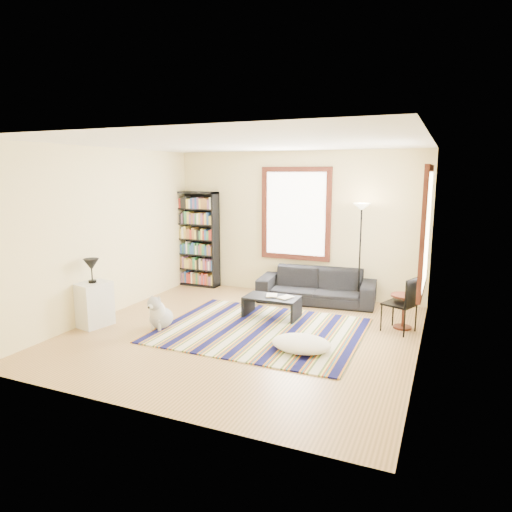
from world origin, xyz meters
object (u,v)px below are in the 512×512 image
at_px(floor_lamp, 360,255).
at_px(side_table, 403,311).
at_px(sofa, 317,286).
at_px(folding_chair, 399,304).
at_px(coffee_table, 272,307).
at_px(dog, 161,311).
at_px(bookshelf, 198,239).
at_px(floor_cushion, 301,344).
at_px(white_cabinet, 94,304).

bearing_deg(floor_lamp, side_table, -48.22).
bearing_deg(sofa, folding_chair, -39.33).
relative_size(coffee_table, folding_chair, 1.05).
distance_m(coffee_table, floor_lamp, 1.91).
xyz_separation_m(floor_lamp, dog, (-2.59, -2.44, -0.66)).
xyz_separation_m(bookshelf, floor_cushion, (3.14, -2.65, -0.90)).
bearing_deg(coffee_table, white_cabinet, -148.71).
height_order(sofa, dog, sofa).
bearing_deg(bookshelf, side_table, -14.95).
relative_size(coffee_table, floor_lamp, 0.48).
relative_size(bookshelf, coffee_table, 2.22).
height_order(bookshelf, floor_cushion, bookshelf).
bearing_deg(floor_lamp, white_cabinet, -142.63).
distance_m(floor_cushion, white_cabinet, 3.35).
relative_size(bookshelf, white_cabinet, 2.86).
height_order(sofa, coffee_table, sofa).
bearing_deg(dog, folding_chair, 18.07).
bearing_deg(side_table, dog, -157.12).
xyz_separation_m(sofa, bookshelf, (-2.68, 0.27, 0.69)).
height_order(coffee_table, floor_cushion, coffee_table).
distance_m(sofa, white_cabinet, 3.91).
xyz_separation_m(coffee_table, folding_chair, (2.02, 0.13, 0.25)).
relative_size(bookshelf, side_table, 3.70).
distance_m(folding_chair, white_cabinet, 4.73).
height_order(floor_lamp, dog, floor_lamp).
distance_m(sofa, floor_lamp, 0.98).
relative_size(side_table, dog, 1.00).
height_order(coffee_table, floor_lamp, floor_lamp).
height_order(bookshelf, dog, bookshelf).
distance_m(coffee_table, dog, 1.82).
xyz_separation_m(floor_lamp, side_table, (0.88, -0.98, -0.66)).
bearing_deg(white_cabinet, coffee_table, 43.46).
xyz_separation_m(folding_chair, dog, (-3.42, -1.29, -0.16)).
xyz_separation_m(sofa, white_cabinet, (-2.87, -2.67, 0.04)).
relative_size(coffee_table, side_table, 1.67).
xyz_separation_m(folding_chair, white_cabinet, (-4.45, -1.61, -0.08)).
bearing_deg(sofa, coffee_table, -115.73).
xyz_separation_m(bookshelf, white_cabinet, (-0.19, -2.94, -0.65)).
height_order(floor_cushion, floor_lamp, floor_lamp).
relative_size(sofa, floor_cushion, 2.61).
distance_m(sofa, floor_cushion, 2.44).
distance_m(coffee_table, floor_cushion, 1.49).
bearing_deg(floor_lamp, folding_chair, -54.35).
bearing_deg(floor_cushion, sofa, 100.90).
relative_size(floor_lamp, folding_chair, 2.16).
bearing_deg(dog, side_table, 20.25).
relative_size(folding_chair, dog, 1.59).
xyz_separation_m(bookshelf, floor_lamp, (3.44, -0.17, -0.07)).
distance_m(floor_lamp, dog, 3.62).
xyz_separation_m(sofa, floor_cushion, (0.46, -2.38, -0.21)).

